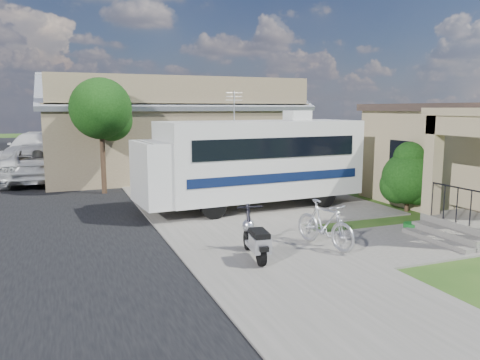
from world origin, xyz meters
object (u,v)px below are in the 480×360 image
object	(u,v)px
shrub	(408,176)
van	(35,149)
bicycle	(325,227)
pickup_truck	(40,164)
garden_hose	(412,228)
motorhome	(253,160)
scooter	(256,240)

from	to	relation	value
shrub	van	xyz separation A→B (m)	(-12.04, 18.44, -0.22)
bicycle	pickup_truck	bearing A→B (deg)	102.01
van	garden_hose	size ratio (longest dim) A/B	14.45
motorhome	shrub	size ratio (longest dim) A/B	3.34
scooter	bicycle	xyz separation A→B (m)	(1.91, 0.24, 0.07)
van	bicycle	bearing A→B (deg)	-59.80
scooter	van	size ratio (longest dim) A/B	0.25
shrub	scooter	bearing A→B (deg)	-156.26
bicycle	garden_hose	xyz separation A→B (m)	(3.13, 0.54, -0.46)
motorhome	shrub	distance (m)	5.18
shrub	bicycle	xyz separation A→B (m)	(-4.85, -2.73, -0.62)
motorhome	scooter	xyz separation A→B (m)	(-2.12, -5.22, -1.18)
shrub	pickup_truck	size ratio (longest dim) A/B	0.38
van	shrub	bearing A→B (deg)	-45.42
motorhome	pickup_truck	size ratio (longest dim) A/B	1.27
bicycle	van	bearing A→B (deg)	95.03
shrub	pickup_truck	bearing A→B (deg)	135.94
motorhome	pickup_truck	xyz separation A→B (m)	(-6.92, 8.94, -0.82)
shrub	garden_hose	xyz separation A→B (m)	(-1.71, -2.20, -1.08)
bicycle	van	xyz separation A→B (m)	(-7.19, 21.18, 0.40)
van	garden_hose	world-z (taller)	van
motorhome	shrub	bearing A→B (deg)	-30.20
scooter	motorhome	bearing A→B (deg)	76.35
scooter	bicycle	bearing A→B (deg)	15.51
scooter	pickup_truck	xyz separation A→B (m)	(-4.80, 14.16, 0.35)
bicycle	van	world-z (taller)	van
bicycle	garden_hose	size ratio (longest dim) A/B	4.10
motorhome	scooter	distance (m)	5.76
bicycle	garden_hose	bearing A→B (deg)	-4.01
garden_hose	van	bearing A→B (deg)	116.58
scooter	van	bearing A→B (deg)	112.27
motorhome	scooter	size ratio (longest dim) A/B	4.60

